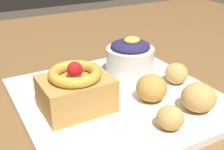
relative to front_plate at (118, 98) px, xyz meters
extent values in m
cube|color=brown|center=(0.06, 0.12, -0.03)|extent=(1.44, 1.04, 0.04)
cylinder|color=brown|center=(0.69, 0.55, -0.39)|extent=(0.07, 0.07, 0.69)
cube|color=white|center=(0.00, 0.00, 0.00)|extent=(0.31, 0.31, 0.01)
cube|color=#C68E47|center=(-0.07, 0.00, 0.03)|extent=(0.10, 0.08, 0.05)
torus|color=gold|center=(-0.07, 0.00, 0.06)|extent=(0.08, 0.08, 0.02)
sphere|color=red|center=(-0.07, 0.00, 0.07)|extent=(0.02, 0.02, 0.02)
cylinder|color=white|center=(0.06, 0.06, 0.03)|extent=(0.09, 0.09, 0.05)
ellipsoid|color=#28234C|center=(0.06, 0.06, 0.06)|extent=(0.07, 0.07, 0.02)
ellipsoid|color=#E5CC56|center=(0.06, 0.05, 0.07)|extent=(0.03, 0.03, 0.01)
ellipsoid|color=gold|center=(0.04, -0.04, 0.03)|extent=(0.05, 0.05, 0.04)
ellipsoid|color=tan|center=(0.08, -0.10, 0.03)|extent=(0.05, 0.05, 0.04)
ellipsoid|color=tan|center=(0.01, -0.11, 0.02)|extent=(0.04, 0.04, 0.03)
ellipsoid|color=tan|center=(0.11, -0.01, 0.02)|extent=(0.04, 0.04, 0.04)
camera|label=1|loc=(-0.21, -0.35, 0.24)|focal=46.51mm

